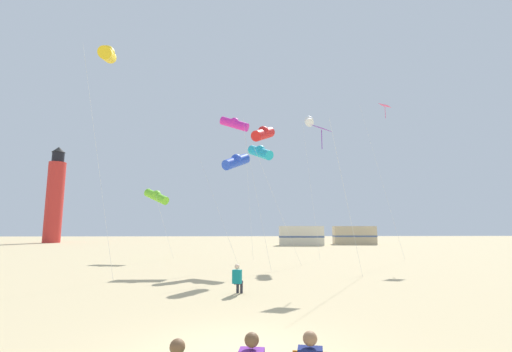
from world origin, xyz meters
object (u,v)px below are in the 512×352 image
kite_diamond_rainbow (384,113)px  kite_tube_scarlet (263,133)px  kite_tube_white (309,122)px  kite_tube_cyan (260,152)px  kite_tube_lime (156,196)px  lighthouse_distant (55,197)px  kite_tube_magenta (234,124)px  kite_diamond_violet (323,133)px  rv_van_cream (301,236)px  kite_tube_gold (108,54)px  kite_flyer_standing (238,278)px  rv_van_tan (354,235)px  kite_tube_blue (236,161)px

kite_diamond_rainbow → kite_tube_scarlet: (-11.52, -7.50, -4.11)m
kite_tube_white → kite_diamond_rainbow: bearing=2.4°
kite_tube_cyan → kite_tube_scarlet: (0.05, -2.40, 0.73)m
kite_tube_lime → lighthouse_distant: bearing=127.3°
kite_tube_scarlet → kite_tube_cyan: bearing=91.3°
kite_tube_magenta → kite_tube_lime: size_ratio=2.00×
kite_diamond_violet → rv_van_cream: size_ratio=1.26×
kite_diamond_rainbow → kite_tube_white: bearing=-177.6°
kite_tube_lime → lighthouse_distant: (-25.12, 32.92, 2.64)m
kite_tube_gold → kite_tube_lime: (0.38, 11.31, -6.85)m
kite_flyer_standing → rv_van_tan: 44.38m
rv_van_tan → kite_tube_magenta: bearing=-119.7°
kite_tube_white → kite_tube_scarlet: bearing=-122.3°
kite_diamond_violet → kite_tube_lime: (-11.61, 11.05, -2.59)m
kite_tube_lime → kite_tube_scarlet: bearing=-41.2°
kite_tube_blue → kite_tube_scarlet: kite_tube_scarlet is taller
kite_flyer_standing → kite_diamond_rainbow: (13.13, 15.75, 12.22)m
kite_tube_magenta → lighthouse_distant: (-31.65, 34.77, -3.23)m
kite_tube_cyan → kite_tube_blue: (-1.72, -1.12, -0.90)m
kite_diamond_rainbow → kite_tube_scarlet: size_ratio=1.46×
kite_diamond_rainbow → lighthouse_distant: lighthouse_distant is taller
kite_tube_gold → kite_tube_scarlet: size_ratio=1.35×
kite_tube_gold → lighthouse_distant: bearing=119.2°
kite_tube_cyan → kite_tube_magenta: 4.83m
kite_tube_blue → rv_van_tan: 36.41m
kite_diamond_violet → lighthouse_distant: size_ratio=0.49×
kite_tube_blue → kite_tube_gold: bearing=-144.1°
kite_tube_scarlet → kite_tube_white: bearing=57.7°
lighthouse_distant → rv_van_tan: (50.11, -8.10, -6.45)m
kite_tube_magenta → kite_tube_blue: (0.21, -4.32, -3.97)m
rv_van_cream → kite_tube_white: bearing=-93.8°
kite_tube_white → kite_tube_blue: bearing=-136.9°
kite_tube_magenta → rv_van_cream: bearing=68.1°
rv_van_tan → kite_tube_cyan: bearing=-114.0°
kite_tube_blue → kite_tube_scarlet: (1.78, -1.28, 1.63)m
kite_tube_magenta → rv_van_tan: size_ratio=1.78×
kite_tube_cyan → lighthouse_distant: lighthouse_distant is taller
kite_tube_gold → kite_tube_scarlet: 10.25m
kite_tube_cyan → kite_tube_blue: size_ratio=1.12×
kite_tube_blue → rv_van_cream: kite_tube_blue is taller
kite_tube_magenta → kite_tube_blue: kite_tube_magenta is taller
kite_tube_cyan → kite_tube_lime: (-8.46, 5.05, -2.80)m
kite_diamond_rainbow → kite_tube_blue: 15.76m
kite_diamond_violet → kite_tube_blue: kite_diamond_violet is taller
kite_flyer_standing → kite_tube_white: bearing=-94.3°
kite_tube_blue → kite_tube_lime: (-6.74, 6.17, -1.89)m
kite_tube_blue → kite_diamond_violet: bearing=-45.1°
rv_van_tan → kite_tube_lime: bearing=-130.2°
kite_tube_white → rv_van_tan: (11.92, 25.06, -10.44)m
kite_tube_magenta → rv_van_cream: (9.58, 23.82, -9.68)m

